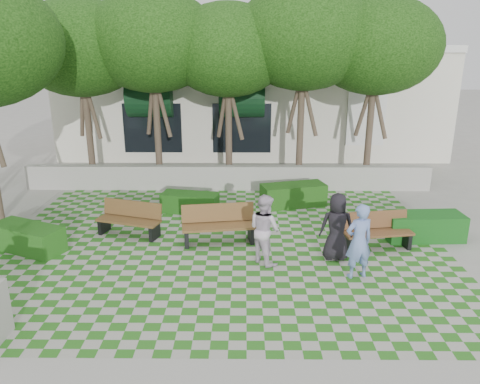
{
  "coord_description": "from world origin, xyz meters",
  "views": [
    {
      "loc": [
        0.62,
        -10.56,
        5.28
      ],
      "look_at": [
        0.5,
        1.5,
        1.4
      ],
      "focal_mm": 35.0,
      "sensor_mm": 36.0,
      "label": 1
    }
  ],
  "objects_px": {
    "hedge_midleft": "(190,203)",
    "hedge_west": "(28,238)",
    "person_blue": "(359,241)",
    "hedge_midright": "(293,195)",
    "bench_mid": "(219,225)",
    "person_white": "(265,229)",
    "bench_west": "(130,220)",
    "hedge_east": "(424,226)",
    "bench_east": "(377,231)",
    "person_dark": "(337,227)"
  },
  "relations": [
    {
      "from": "hedge_midleft",
      "to": "hedge_west",
      "type": "bearing_deg",
      "value": -143.15
    },
    {
      "from": "person_blue",
      "to": "hedge_midright",
      "type": "bearing_deg",
      "value": -94.92
    },
    {
      "from": "hedge_midright",
      "to": "person_blue",
      "type": "xyz_separation_m",
      "value": [
        0.99,
        -5.03,
        0.54
      ]
    },
    {
      "from": "bench_mid",
      "to": "hedge_west",
      "type": "distance_m",
      "value": 5.06
    },
    {
      "from": "hedge_midright",
      "to": "person_white",
      "type": "distance_m",
      "value": 4.44
    },
    {
      "from": "bench_west",
      "to": "hedge_east",
      "type": "relative_size",
      "value": 0.91
    },
    {
      "from": "bench_west",
      "to": "hedge_midleft",
      "type": "distance_m",
      "value": 2.43
    },
    {
      "from": "bench_west",
      "to": "person_white",
      "type": "height_order",
      "value": "person_white"
    },
    {
      "from": "bench_east",
      "to": "hedge_east",
      "type": "distance_m",
      "value": 1.61
    },
    {
      "from": "bench_east",
      "to": "hedge_west",
      "type": "height_order",
      "value": "bench_east"
    },
    {
      "from": "bench_east",
      "to": "hedge_midleft",
      "type": "relative_size",
      "value": 1.06
    },
    {
      "from": "hedge_east",
      "to": "bench_east",
      "type": "bearing_deg",
      "value": -158.14
    },
    {
      "from": "bench_east",
      "to": "person_white",
      "type": "xyz_separation_m",
      "value": [
        -3.03,
        -0.88,
        0.42
      ]
    },
    {
      "from": "hedge_midright",
      "to": "hedge_west",
      "type": "distance_m",
      "value": 8.21
    },
    {
      "from": "bench_mid",
      "to": "hedge_west",
      "type": "xyz_separation_m",
      "value": [
        -5.02,
        -0.57,
        -0.16
      ]
    },
    {
      "from": "hedge_midleft",
      "to": "hedge_east",
      "type": "bearing_deg",
      "value": -17.34
    },
    {
      "from": "bench_east",
      "to": "person_blue",
      "type": "relative_size",
      "value": 1.05
    },
    {
      "from": "bench_mid",
      "to": "hedge_midright",
      "type": "distance_m",
      "value": 3.85
    },
    {
      "from": "bench_east",
      "to": "person_blue",
      "type": "xyz_separation_m",
      "value": [
        -0.89,
        -1.66,
        0.44
      ]
    },
    {
      "from": "hedge_east",
      "to": "hedge_midleft",
      "type": "bearing_deg",
      "value": 162.66
    },
    {
      "from": "bench_east",
      "to": "bench_west",
      "type": "relative_size",
      "value": 0.99
    },
    {
      "from": "bench_mid",
      "to": "person_white",
      "type": "xyz_separation_m",
      "value": [
        1.21,
        -1.2,
        0.38
      ]
    },
    {
      "from": "bench_mid",
      "to": "hedge_east",
      "type": "bearing_deg",
      "value": -5.66
    },
    {
      "from": "bench_west",
      "to": "hedge_east",
      "type": "bearing_deg",
      "value": 15.86
    },
    {
      "from": "hedge_west",
      "to": "person_dark",
      "type": "distance_m",
      "value": 8.07
    },
    {
      "from": "hedge_east",
      "to": "person_white",
      "type": "bearing_deg",
      "value": -161.86
    },
    {
      "from": "person_blue",
      "to": "bench_west",
      "type": "bearing_deg",
      "value": -38.81
    },
    {
      "from": "bench_mid",
      "to": "person_blue",
      "type": "xyz_separation_m",
      "value": [
        3.34,
        -1.98,
        0.4
      ]
    },
    {
      "from": "hedge_west",
      "to": "person_white",
      "type": "xyz_separation_m",
      "value": [
        6.23,
        -0.63,
        0.54
      ]
    },
    {
      "from": "hedge_east",
      "to": "hedge_midright",
      "type": "relative_size",
      "value": 1.0
    },
    {
      "from": "hedge_east",
      "to": "hedge_midright",
      "type": "distance_m",
      "value": 4.37
    },
    {
      "from": "bench_west",
      "to": "hedge_midright",
      "type": "height_order",
      "value": "bench_west"
    },
    {
      "from": "hedge_midright",
      "to": "person_blue",
      "type": "relative_size",
      "value": 1.17
    },
    {
      "from": "person_blue",
      "to": "hedge_west",
      "type": "bearing_deg",
      "value": -25.61
    },
    {
      "from": "bench_east",
      "to": "person_white",
      "type": "bearing_deg",
      "value": -172.96
    },
    {
      "from": "bench_mid",
      "to": "hedge_midright",
      "type": "xyz_separation_m",
      "value": [
        2.35,
        3.05,
        -0.13
      ]
    },
    {
      "from": "person_blue",
      "to": "person_white",
      "type": "relative_size",
      "value": 1.03
    },
    {
      "from": "person_white",
      "to": "person_dark",
      "type": "bearing_deg",
      "value": -123.77
    },
    {
      "from": "hedge_east",
      "to": "person_white",
      "type": "distance_m",
      "value": 4.78
    },
    {
      "from": "bench_mid",
      "to": "hedge_east",
      "type": "distance_m",
      "value": 5.73
    },
    {
      "from": "bench_west",
      "to": "person_white",
      "type": "xyz_separation_m",
      "value": [
        3.76,
        -1.7,
        0.42
      ]
    },
    {
      "from": "bench_mid",
      "to": "person_white",
      "type": "bearing_deg",
      "value": -53.39
    },
    {
      "from": "hedge_midleft",
      "to": "person_white",
      "type": "xyz_separation_m",
      "value": [
        2.26,
        -3.6,
        0.57
      ]
    },
    {
      "from": "bench_east",
      "to": "hedge_midleft",
      "type": "height_order",
      "value": "bench_east"
    },
    {
      "from": "hedge_west",
      "to": "person_blue",
      "type": "height_order",
      "value": "person_blue"
    },
    {
      "from": "bench_east",
      "to": "hedge_midright",
      "type": "xyz_separation_m",
      "value": [
        -1.88,
        3.37,
        -0.09
      ]
    },
    {
      "from": "hedge_west",
      "to": "bench_west",
      "type": "bearing_deg",
      "value": 23.44
    },
    {
      "from": "bench_east",
      "to": "person_dark",
      "type": "height_order",
      "value": "person_dark"
    },
    {
      "from": "bench_east",
      "to": "person_dark",
      "type": "distance_m",
      "value": 1.45
    },
    {
      "from": "hedge_midleft",
      "to": "person_dark",
      "type": "xyz_separation_m",
      "value": [
        4.08,
        -3.4,
        0.55
      ]
    }
  ]
}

